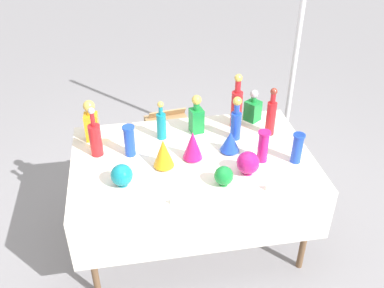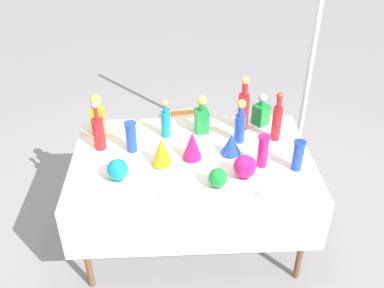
{
  "view_description": "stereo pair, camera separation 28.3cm",
  "coord_description": "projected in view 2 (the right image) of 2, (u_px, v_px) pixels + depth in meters",
  "views": [
    {
      "loc": [
        -0.4,
        -2.32,
        2.43
      ],
      "look_at": [
        0.0,
        0.0,
        0.86
      ],
      "focal_mm": 40.0,
      "sensor_mm": 36.0,
      "label": 1
    },
    {
      "loc": [
        -0.12,
        -2.35,
        2.43
      ],
      "look_at": [
        0.0,
        0.0,
        0.86
      ],
      "focal_mm": 40.0,
      "sensor_mm": 36.0,
      "label": 2
    }
  ],
  "objects": [
    {
      "name": "fluted_vase_1",
      "position": [
        193.0,
        145.0,
        2.81
      ],
      "size": [
        0.13,
        0.13,
        0.21
      ],
      "color": "#C61972",
      "rests_on": "display_table"
    },
    {
      "name": "price_tag_left",
      "position": [
        269.0,
        192.0,
        2.55
      ],
      "size": [
        0.06,
        0.03,
        0.04
      ],
      "primitive_type": "cube",
      "rotation": [
        -0.21,
        0.0,
        0.26
      ],
      "color": "white",
      "rests_on": "display_table"
    },
    {
      "name": "price_tag_center",
      "position": [
        165.0,
        199.0,
        2.49
      ],
      "size": [
        0.06,
        0.02,
        0.04
      ],
      "primitive_type": "cube",
      "rotation": [
        -0.21,
        0.0,
        0.12
      ],
      "color": "white",
      "rests_on": "display_table"
    },
    {
      "name": "square_decanter_0",
      "position": [
        98.0,
        116.0,
        3.06
      ],
      "size": [
        0.1,
        0.1,
        0.31
      ],
      "color": "orange",
      "rests_on": "display_table"
    },
    {
      "name": "canopy_pole",
      "position": [
        310.0,
        70.0,
        3.4
      ],
      "size": [
        0.18,
        0.18,
        2.6
      ],
      "color": "silver",
      "rests_on": "ground"
    },
    {
      "name": "fluted_vase_2",
      "position": [
        231.0,
        144.0,
        2.87
      ],
      "size": [
        0.14,
        0.14,
        0.15
      ],
      "color": "blue",
      "rests_on": "display_table"
    },
    {
      "name": "fluted_vase_0",
      "position": [
        162.0,
        151.0,
        2.75
      ],
      "size": [
        0.14,
        0.14,
        0.2
      ],
      "color": "orange",
      "rests_on": "display_table"
    },
    {
      "name": "tall_bottle_1",
      "position": [
        243.0,
        108.0,
        3.09
      ],
      "size": [
        0.08,
        0.08,
        0.42
      ],
      "color": "red",
      "rests_on": "display_table"
    },
    {
      "name": "slender_vase_1",
      "position": [
        263.0,
        150.0,
        2.74
      ],
      "size": [
        0.08,
        0.08,
        0.22
      ],
      "color": "#C61972",
      "rests_on": "display_table"
    },
    {
      "name": "ground_plane",
      "position": [
        192.0,
        236.0,
        3.31
      ],
      "size": [
        40.0,
        40.0,
        0.0
      ],
      "primitive_type": "plane",
      "color": "gray"
    },
    {
      "name": "tall_bottle_4",
      "position": [
        240.0,
        123.0,
        2.96
      ],
      "size": [
        0.07,
        0.07,
        0.33
      ],
      "color": "blue",
      "rests_on": "display_table"
    },
    {
      "name": "tall_bottle_0",
      "position": [
        277.0,
        120.0,
        2.98
      ],
      "size": [
        0.07,
        0.07,
        0.37
      ],
      "color": "red",
      "rests_on": "display_table"
    },
    {
      "name": "slender_vase_2",
      "position": [
        298.0,
        155.0,
        2.71
      ],
      "size": [
        0.08,
        0.08,
        0.21
      ],
      "color": "blue",
      "rests_on": "display_table"
    },
    {
      "name": "round_bowl_0",
      "position": [
        118.0,
        170.0,
        2.64
      ],
      "size": [
        0.14,
        0.14,
        0.14
      ],
      "color": "teal",
      "rests_on": "display_table"
    },
    {
      "name": "cardboard_box_behind_left",
      "position": [
        183.0,
        140.0,
        4.08
      ],
      "size": [
        0.44,
        0.47,
        0.48
      ],
      "color": "tan",
      "rests_on": "ground"
    },
    {
      "name": "round_bowl_2",
      "position": [
        218.0,
        178.0,
        2.58
      ],
      "size": [
        0.12,
        0.12,
        0.13
      ],
      "color": "#198C38",
      "rests_on": "display_table"
    },
    {
      "name": "round_bowl_1",
      "position": [
        245.0,
        167.0,
        2.66
      ],
      "size": [
        0.15,
        0.15,
        0.15
      ],
      "color": "#C61972",
      "rests_on": "display_table"
    },
    {
      "name": "display_table",
      "position": [
        192.0,
        168.0,
        2.89
      ],
      "size": [
        1.61,
        1.04,
        0.76
      ],
      "color": "white",
      "rests_on": "ground"
    },
    {
      "name": "tall_bottle_3",
      "position": [
        99.0,
        132.0,
        2.9
      ],
      "size": [
        0.08,
        0.08,
        0.36
      ],
      "color": "red",
      "rests_on": "display_table"
    },
    {
      "name": "tall_bottle_2",
      "position": [
        166.0,
        122.0,
        3.04
      ],
      "size": [
        0.07,
        0.07,
        0.29
      ],
      "color": "teal",
      "rests_on": "display_table"
    },
    {
      "name": "price_tag_right",
      "position": [
        265.0,
        193.0,
        2.54
      ],
      "size": [
        0.06,
        0.02,
        0.05
      ],
      "primitive_type": "cube",
      "rotation": [
        -0.21,
        0.0,
        -0.05
      ],
      "color": "white",
      "rests_on": "display_table"
    },
    {
      "name": "slender_vase_0",
      "position": [
        131.0,
        136.0,
        2.88
      ],
      "size": [
        0.08,
        0.08,
        0.22
      ],
      "color": "blue",
      "rests_on": "display_table"
    },
    {
      "name": "square_decanter_1",
      "position": [
        202.0,
        117.0,
        3.08
      ],
      "size": [
        0.11,
        0.11,
        0.3
      ],
      "color": "#198C38",
      "rests_on": "display_table"
    },
    {
      "name": "square_decanter_2",
      "position": [
        261.0,
        112.0,
        3.19
      ],
      "size": [
        0.14,
        0.14,
        0.25
      ],
      "color": "#198C38",
      "rests_on": "display_table"
    }
  ]
}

